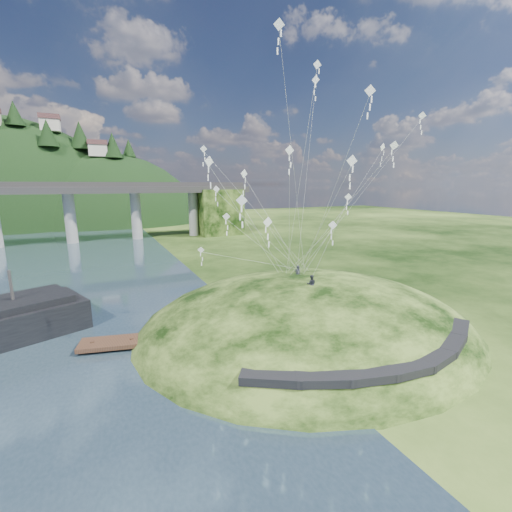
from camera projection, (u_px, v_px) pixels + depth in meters
name	position (u px, v px, depth m)	size (l,w,h in m)	color
ground	(244.00, 349.00, 30.54)	(320.00, 320.00, 0.00)	black
grass_hill	(307.00, 339.00, 35.96)	(36.00, 32.00, 13.00)	black
footpath	(393.00, 359.00, 24.60)	(22.29, 5.84, 0.83)	black
bridge	(20.00, 205.00, 79.48)	(160.00, 11.00, 15.00)	#2D2B2B
wooden_dock	(169.00, 338.00, 31.70)	(15.70, 5.84, 1.11)	#392217
kite_flyers	(306.00, 271.00, 34.25)	(1.86, 4.74, 1.94)	#252732
kite_swarm	(288.00, 166.00, 30.40)	(20.07, 17.11, 20.36)	white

